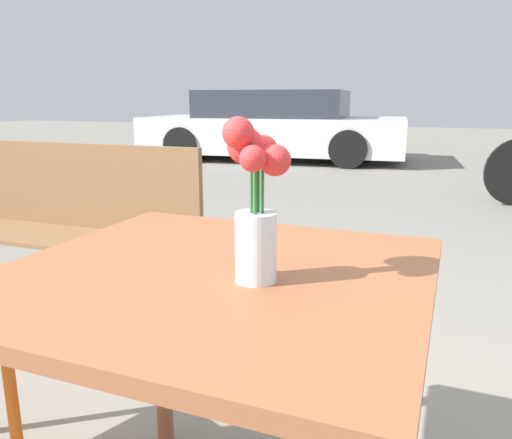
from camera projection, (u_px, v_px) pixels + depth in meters
table_front at (216, 322)px, 1.00m from camera, size 0.83×0.80×0.73m
flower_vase at (255, 206)px, 0.88m from camera, size 0.12×0.12×0.29m
bench_near at (41, 224)px, 2.41m from camera, size 1.64×0.37×0.85m
parked_car at (274, 127)px, 8.90m from camera, size 4.68×2.26×1.21m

